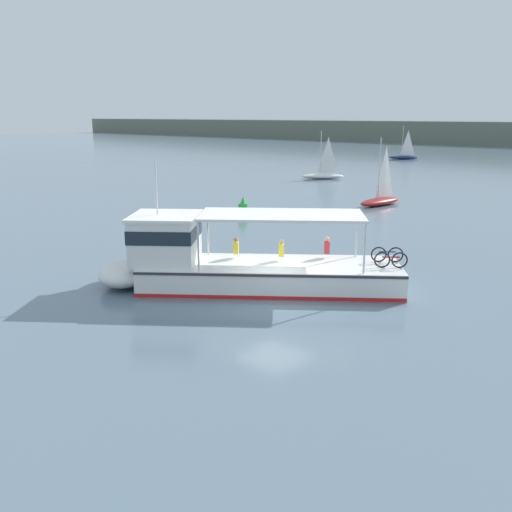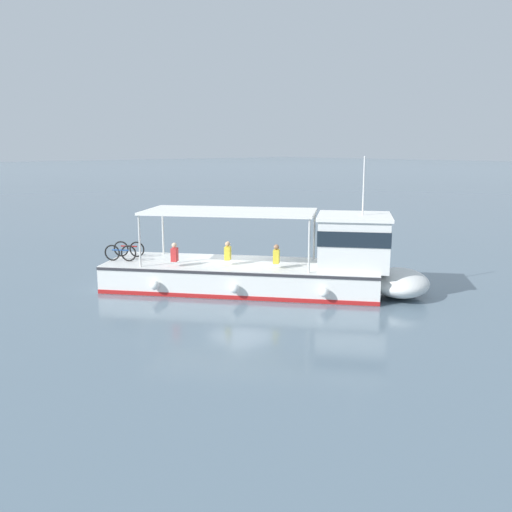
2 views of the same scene
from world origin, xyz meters
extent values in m
plane|color=slate|center=(0.00, 0.00, 0.00)|extent=(400.00, 400.00, 0.00)
cube|color=white|center=(-1.08, 0.98, 0.55)|extent=(10.44, 9.23, 1.10)
ellipsoid|color=white|center=(-5.93, -2.89, 0.55)|extent=(3.56, 3.67, 1.01)
cube|color=red|center=(-1.08, 0.98, 0.10)|extent=(10.47, 9.26, 0.16)
cube|color=#2D2D33|center=(-1.08, 0.98, 1.02)|extent=(10.48, 9.28, 0.10)
cube|color=white|center=(-4.52, -1.77, 2.05)|extent=(3.73, 3.75, 1.90)
cube|color=#19232D|center=(-4.52, -1.77, 2.38)|extent=(3.80, 3.82, 0.56)
cube|color=white|center=(-4.52, -1.77, 3.06)|extent=(3.95, 3.97, 0.12)
cube|color=white|center=(-0.73, 1.26, 3.15)|extent=(7.07, 6.48, 0.10)
cylinder|color=silver|center=(-2.42, -1.83, 2.10)|extent=(0.08, 0.08, 2.00)
cylinder|color=silver|center=(-4.12, 0.30, 2.10)|extent=(0.08, 0.08, 2.00)
cylinder|color=silver|center=(2.66, 2.22, 2.10)|extent=(0.08, 0.08, 2.00)
cylinder|color=silver|center=(0.96, 4.35, 2.10)|extent=(0.08, 0.08, 2.00)
cylinder|color=silver|center=(-4.76, -1.95, 4.22)|extent=(0.06, 0.06, 2.20)
sphere|color=white|center=(-4.85, 0.25, 0.50)|extent=(0.36, 0.36, 0.36)
sphere|color=white|center=(-2.27, 2.31, 0.50)|extent=(0.36, 0.36, 0.36)
sphere|color=white|center=(0.16, 4.24, 0.50)|extent=(0.36, 0.36, 0.36)
torus|color=black|center=(2.76, 3.46, 1.43)|extent=(0.55, 0.46, 0.66)
torus|color=black|center=(3.30, 3.90, 1.43)|extent=(0.55, 0.46, 0.66)
cylinder|color=maroon|center=(3.03, 3.68, 1.55)|extent=(0.58, 0.48, 0.06)
torus|color=black|center=(2.20, 4.16, 1.43)|extent=(0.55, 0.46, 0.66)
torus|color=black|center=(2.74, 4.60, 1.43)|extent=(0.55, 0.46, 0.66)
cylinder|color=#1E478C|center=(2.47, 4.38, 1.55)|extent=(0.58, 0.48, 0.06)
cube|color=red|center=(0.14, 3.32, 1.56)|extent=(0.37, 0.39, 0.52)
sphere|color=beige|center=(0.14, 3.32, 1.93)|extent=(0.20, 0.20, 0.20)
cube|color=yellow|center=(-1.01, 1.60, 1.56)|extent=(0.37, 0.39, 0.52)
sphere|color=tan|center=(-1.01, 1.60, 1.93)|extent=(0.20, 0.20, 0.20)
cube|color=yellow|center=(-2.75, 0.64, 1.56)|extent=(0.37, 0.39, 0.52)
sphere|color=#9E7051|center=(-2.75, 0.64, 1.93)|extent=(0.20, 0.20, 0.20)
ellipsoid|color=white|center=(-23.67, 36.68, 0.30)|extent=(4.44, 4.33, 0.60)
cylinder|color=silver|center=(-23.88, 36.48, 3.00)|extent=(0.08, 0.08, 4.80)
pyramid|color=white|center=(-23.29, 37.08, 2.69)|extent=(1.27, 1.22, 4.08)
ellipsoid|color=maroon|center=(-9.01, 24.00, 0.30)|extent=(1.89, 4.92, 0.60)
cylinder|color=silver|center=(-9.04, 23.70, 3.00)|extent=(0.08, 0.08, 4.80)
pyramid|color=white|center=(-8.98, 24.55, 2.69)|extent=(0.24, 1.70, 4.08)
ellipsoid|color=navy|center=(-30.75, 69.69, 0.30)|extent=(4.81, 3.74, 0.60)
cylinder|color=silver|center=(-31.01, 69.53, 3.00)|extent=(0.08, 0.08, 4.80)
pyramid|color=white|center=(-30.30, 70.01, 2.69)|extent=(1.47, 0.96, 4.08)
cylinder|color=green|center=(-13.91, 12.96, 0.45)|extent=(0.70, 0.70, 0.90)
cone|color=green|center=(-13.91, 12.96, 1.15)|extent=(0.42, 0.42, 0.50)
camera|label=1|loc=(13.55, -16.21, 7.13)|focal=39.15mm
camera|label=2|loc=(-17.84, 15.16, 5.68)|focal=39.42mm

